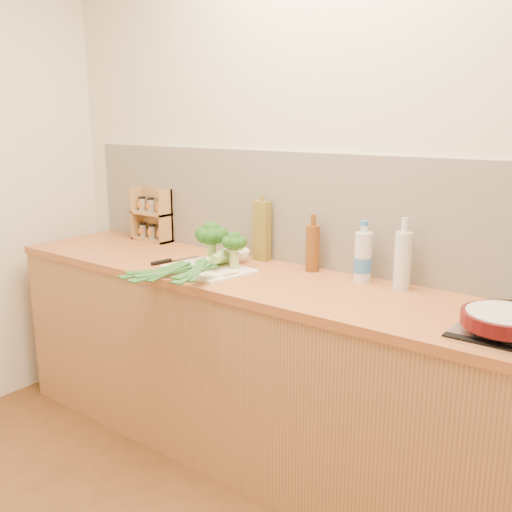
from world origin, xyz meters
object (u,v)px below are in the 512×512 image
(chefs_knife, at_px, (167,261))
(spice_rack, at_px, (153,218))
(chopping_board, at_px, (209,269))
(skillet, at_px, (507,319))

(chefs_knife, xyz_separation_m, spice_rack, (-0.45, 0.33, 0.12))
(chopping_board, bearing_deg, skillet, 8.08)
(skillet, bearing_deg, chopping_board, 165.46)
(chopping_board, relative_size, chefs_knife, 1.40)
(chopping_board, height_order, chefs_knife, chefs_knife)
(chopping_board, distance_m, spice_rack, 0.78)
(chopping_board, xyz_separation_m, spice_rack, (-0.71, 0.31, 0.13))
(chefs_knife, bearing_deg, chopping_board, 14.83)
(spice_rack, bearing_deg, chopping_board, -23.75)
(chefs_knife, distance_m, skillet, 1.59)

